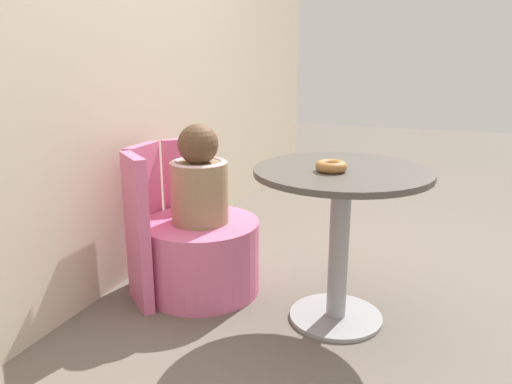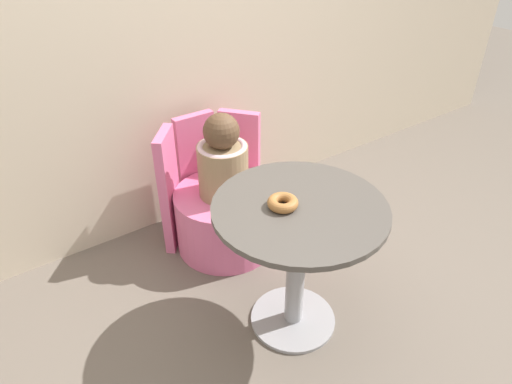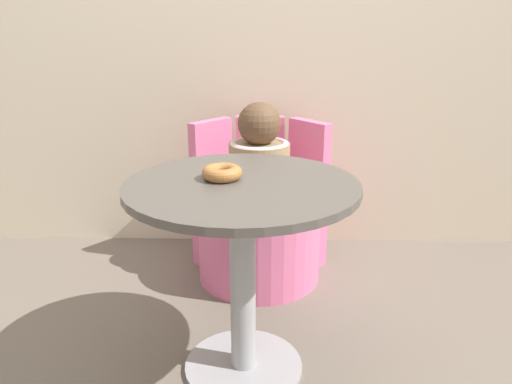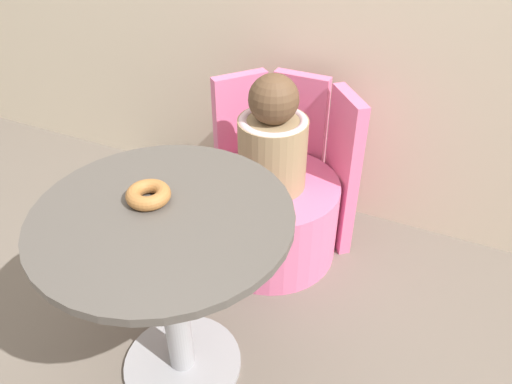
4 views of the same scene
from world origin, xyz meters
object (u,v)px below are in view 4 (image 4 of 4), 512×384
object	(u,v)px
round_table	(168,261)
tub_chair	(271,218)
donut	(148,195)
child_figure	(273,139)

from	to	relation	value
round_table	tub_chair	xyz separation A→B (m)	(0.04, 0.66, -0.32)
tub_chair	round_table	bearing A→B (deg)	-93.60
round_table	donut	distance (m)	0.21
round_table	tub_chair	distance (m)	0.74
tub_chair	donut	size ratio (longest dim) A/B	4.46
child_figure	donut	size ratio (longest dim) A/B	3.71
tub_chair	donut	distance (m)	0.82
child_figure	donut	distance (m)	0.65
child_figure	donut	xyz separation A→B (m)	(-0.10, -0.63, 0.13)
round_table	child_figure	distance (m)	0.67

